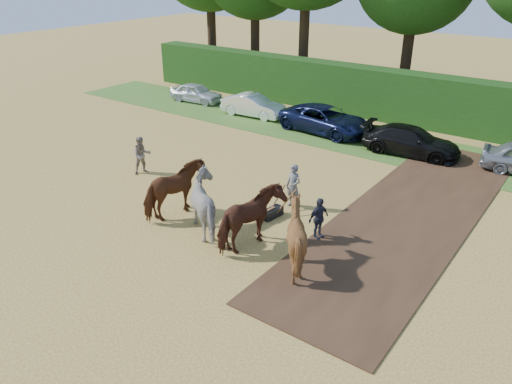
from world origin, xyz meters
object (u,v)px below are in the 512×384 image
object	(u,v)px
spectator_far	(319,218)
plough_team	(232,211)
spectator_near	(142,155)
parked_cars	(432,142)

from	to	relation	value
spectator_far	plough_team	world-z (taller)	plough_team
spectator_near	parked_cars	distance (m)	14.19
spectator_near	parked_cars	size ratio (longest dim) A/B	0.05
plough_team	parked_cars	world-z (taller)	plough_team
plough_team	spectator_far	bearing A→B (deg)	36.24
plough_team	parked_cars	xyz separation A→B (m)	(2.87, 12.34, -0.36)
spectator_near	plough_team	xyz separation A→B (m)	(7.03, -2.19, 0.19)
spectator_near	parked_cars	bearing A→B (deg)	-17.38
plough_team	parked_cars	distance (m)	12.68
spectator_near	parked_cars	xyz separation A→B (m)	(9.90, 10.16, -0.17)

